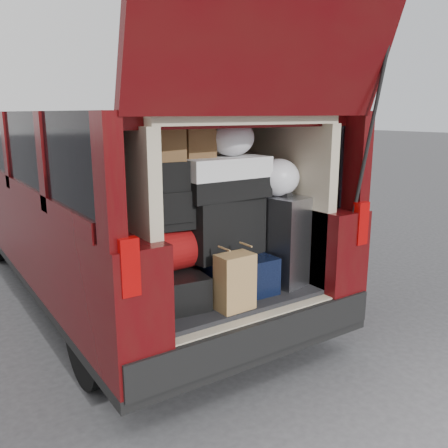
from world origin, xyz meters
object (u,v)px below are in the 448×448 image
(black_hardshell, at_px, (168,287))
(black_soft_case, at_px, (220,226))
(silver_roller, at_px, (278,239))
(kraft_bag, at_px, (235,282))
(twotone_duffel, at_px, (223,178))
(navy_hardshell, at_px, (228,271))
(red_duffel, at_px, (175,249))
(backpack, at_px, (169,195))

(black_hardshell, height_order, black_soft_case, black_soft_case)
(silver_roller, relative_size, kraft_bag, 1.77)
(twotone_duffel, bearing_deg, navy_hardshell, -9.17)
(black_hardshell, distance_m, black_soft_case, 0.55)
(red_duffel, xyz_separation_m, twotone_duffel, (0.36, -0.01, 0.44))
(backpack, bearing_deg, black_soft_case, 10.48)
(black_hardshell, xyz_separation_m, backpack, (0.03, 0.00, 0.60))
(black_hardshell, bearing_deg, red_duffel, 12.32)
(navy_hardshell, relative_size, backpack, 1.36)
(navy_hardshell, distance_m, backpack, 0.73)
(navy_hardshell, distance_m, red_duffel, 0.47)
(red_duffel, xyz_separation_m, backpack, (-0.04, -0.00, 0.36))
(black_hardshell, xyz_separation_m, kraft_bag, (0.30, -0.33, 0.07))
(black_hardshell, bearing_deg, kraft_bag, -41.03)
(backpack, bearing_deg, black_hardshell, -165.30)
(backpack, bearing_deg, navy_hardshell, 7.05)
(kraft_bag, xyz_separation_m, black_soft_case, (0.12, 0.35, 0.28))
(black_hardshell, height_order, navy_hardshell, navy_hardshell)
(backpack, bearing_deg, red_duffel, 14.35)
(navy_hardshell, bearing_deg, black_hardshell, -179.69)
(black_hardshell, bearing_deg, twotone_duffel, 5.91)
(black_hardshell, distance_m, backpack, 0.60)
(black_soft_case, xyz_separation_m, twotone_duffel, (0.01, -0.02, 0.34))
(navy_hardshell, relative_size, black_soft_case, 1.06)
(kraft_bag, bearing_deg, navy_hardshell, 60.83)
(red_duffel, bearing_deg, silver_roller, -10.41)
(red_duffel, relative_size, twotone_duffel, 0.70)
(black_soft_case, bearing_deg, kraft_bag, -115.41)
(twotone_duffel, bearing_deg, black_hardshell, 177.59)
(silver_roller, height_order, black_soft_case, black_soft_case)
(silver_roller, xyz_separation_m, black_soft_case, (-0.44, 0.10, 0.14))
(silver_roller, distance_m, backpack, 0.92)
(navy_hardshell, bearing_deg, black_soft_case, 154.03)
(kraft_bag, xyz_separation_m, red_duffel, (-0.24, 0.34, 0.17))
(navy_hardshell, xyz_separation_m, black_soft_case, (-0.05, 0.03, 0.33))
(silver_roller, height_order, red_duffel, silver_roller)
(backpack, bearing_deg, twotone_duffel, 7.64)
(navy_hardshell, relative_size, kraft_bag, 1.62)
(navy_hardshell, height_order, twotone_duffel, twotone_duffel)
(silver_roller, relative_size, red_duffel, 1.50)
(silver_roller, bearing_deg, twotone_duffel, 157.64)
(black_soft_case, bearing_deg, silver_roller, -19.27)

